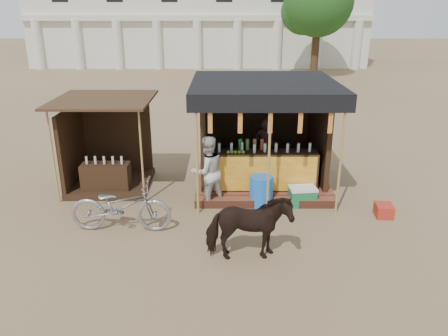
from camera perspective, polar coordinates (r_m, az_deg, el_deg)
ground at (r=8.86m, az=-0.00°, el=-10.34°), size 120.00×120.00×0.00m
main_stall at (r=11.56m, az=4.99°, el=2.67°), size 3.60×3.61×2.78m
secondary_stall at (r=11.88m, az=-15.46°, el=1.63°), size 2.40×2.40×2.38m
cow at (r=8.17m, az=3.20°, el=-7.85°), size 1.62×0.84×1.32m
motorbike at (r=9.50m, az=-13.33°, el=-4.86°), size 2.16×0.80×1.12m
bystander at (r=10.29m, az=-2.17°, el=-0.44°), size 1.06×0.98×1.73m
blue_barrel at (r=10.51m, az=4.87°, el=-3.00°), size 0.58×0.58×0.73m
red_crate at (r=10.66m, az=20.14°, el=-5.22°), size 0.41×0.47×0.29m
cooler at (r=10.69m, az=10.20°, el=-3.62°), size 0.68×0.50×0.46m
background_building at (r=37.61m, az=-3.22°, el=19.54°), size 26.00×7.45×8.18m
tree at (r=30.32m, az=11.80°, el=20.20°), size 4.50×4.40×7.00m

